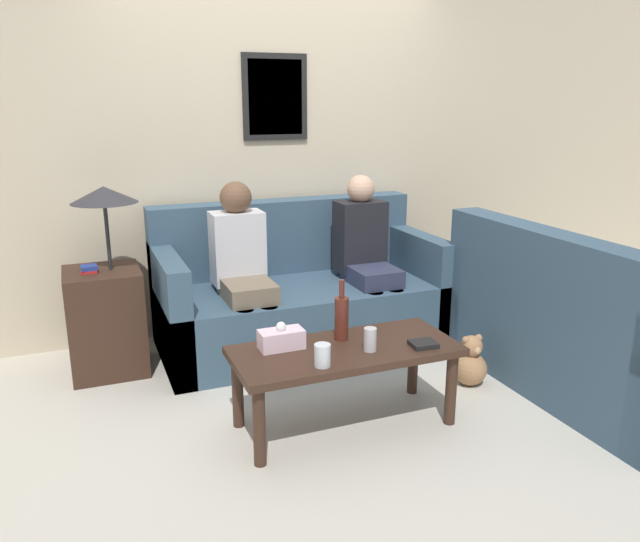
# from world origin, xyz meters

# --- Properties ---
(ground_plane) EXTENTS (16.00, 16.00, 0.00)m
(ground_plane) POSITION_xyz_m (0.00, 0.00, 0.00)
(ground_plane) COLOR beige
(wall_back) EXTENTS (9.00, 0.08, 2.60)m
(wall_back) POSITION_xyz_m (0.00, 1.05, 1.30)
(wall_back) COLOR beige
(wall_back) RESTS_ON ground_plane
(couch_main) EXTENTS (1.95, 0.94, 0.98)m
(couch_main) POSITION_xyz_m (0.00, 0.56, 0.33)
(couch_main) COLOR #385166
(couch_main) RESTS_ON ground_plane
(couch_side) EXTENTS (0.94, 1.66, 0.98)m
(couch_side) POSITION_xyz_m (1.33, -0.75, 0.33)
(couch_side) COLOR #385166
(couch_side) RESTS_ON ground_plane
(coffee_table) EXTENTS (1.18, 0.52, 0.44)m
(coffee_table) POSITION_xyz_m (-0.18, -0.65, 0.38)
(coffee_table) COLOR #382319
(coffee_table) RESTS_ON ground_plane
(side_table_with_lamp) EXTENTS (0.49, 0.46, 1.18)m
(side_table_with_lamp) POSITION_xyz_m (-1.29, 0.55, 0.42)
(side_table_with_lamp) COLOR #382319
(side_table_with_lamp) RESTS_ON ground_plane
(wine_bottle) EXTENTS (0.08, 0.08, 0.33)m
(wine_bottle) POSITION_xyz_m (-0.15, -0.54, 0.57)
(wine_bottle) COLOR #562319
(wine_bottle) RESTS_ON coffee_table
(drinking_glass) EXTENTS (0.08, 0.08, 0.11)m
(drinking_glass) POSITION_xyz_m (-0.38, -0.82, 0.50)
(drinking_glass) COLOR silver
(drinking_glass) RESTS_ON coffee_table
(book_stack) EXTENTS (0.14, 0.12, 0.03)m
(book_stack) POSITION_xyz_m (0.20, -0.79, 0.46)
(book_stack) COLOR black
(book_stack) RESTS_ON coffee_table
(soda_can) EXTENTS (0.07, 0.07, 0.12)m
(soda_can) POSITION_xyz_m (-0.08, -0.74, 0.51)
(soda_can) COLOR #BCBCC1
(soda_can) RESTS_ON coffee_table
(tissue_box) EXTENTS (0.23, 0.12, 0.15)m
(tissue_box) POSITION_xyz_m (-0.49, -0.54, 0.50)
(tissue_box) COLOR silver
(tissue_box) RESTS_ON coffee_table
(person_left) EXTENTS (0.34, 0.60, 1.18)m
(person_left) POSITION_xyz_m (-0.43, 0.42, 0.64)
(person_left) COLOR #756651
(person_left) RESTS_ON ground_plane
(person_right) EXTENTS (0.34, 0.57, 1.18)m
(person_right) POSITION_xyz_m (0.46, 0.42, 0.64)
(person_right) COLOR #2D334C
(person_right) RESTS_ON ground_plane
(teddy_bear) EXTENTS (0.20, 0.20, 0.32)m
(teddy_bear) POSITION_xyz_m (0.73, -0.49, 0.14)
(teddy_bear) COLOR #A87A51
(teddy_bear) RESTS_ON ground_plane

